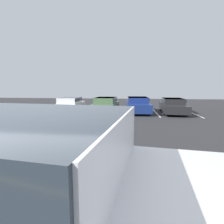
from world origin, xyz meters
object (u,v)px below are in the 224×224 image
parked_sedan_b (106,104)px  parked_sedan_c (138,104)px  parked_sedan_d (173,105)px  pickup_truck (50,206)px  parked_sedan_a (70,104)px

parked_sedan_b → parked_sedan_c: bearing=92.4°
parked_sedan_b → parked_sedan_c: parked_sedan_c is taller
parked_sedan_b → parked_sedan_d: (5.53, -0.17, -0.01)m
pickup_truck → parked_sedan_c: 13.27m
pickup_truck → parked_sedan_c: bearing=91.3°
parked_sedan_b → parked_sedan_d: parked_sedan_b is taller
parked_sedan_b → parked_sedan_d: 5.53m
parked_sedan_a → parked_sedan_b: 3.11m
pickup_truck → parked_sedan_c: pickup_truck is taller
parked_sedan_b → parked_sedan_c: size_ratio=0.97×
pickup_truck → parked_sedan_d: pickup_truck is taller
parked_sedan_d → parked_sedan_c: bearing=-89.9°
parked_sedan_b → parked_sedan_c: 2.72m
pickup_truck → parked_sedan_a: bearing=116.0°
parked_sedan_a → pickup_truck: bearing=16.5°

